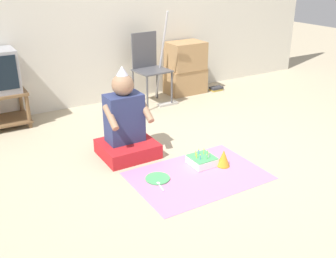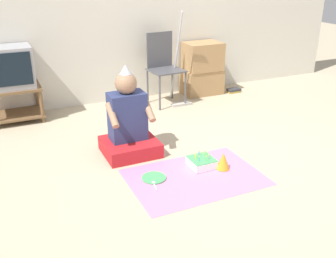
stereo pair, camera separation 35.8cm
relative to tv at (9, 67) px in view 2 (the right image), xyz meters
The scene contains 14 objects.
ground_plane 2.72m from the tv, 50.80° to the right, with size 16.00×16.00×0.00m, color tan.
wall_back 1.80m from the tv, ahead, with size 6.40×0.06×2.55m.
tv_stand 0.40m from the tv, 90.00° to the right, with size 0.63×0.45×0.42m.
tv is the anchor object (origin of this frame).
folding_chair 1.88m from the tv, ahead, with size 0.45×0.42×0.93m.
cardboard_box_stack 2.55m from the tv, ahead, with size 0.55×0.37×0.73m.
dust_mop 2.07m from the tv, ahead, with size 0.28×0.37×1.21m.
book_pile 3.06m from the tv, ahead, with size 0.19×0.12×0.05m.
person_seated 1.71m from the tv, 55.64° to the right, with size 0.52×0.48×0.89m.
party_cloth 2.55m from the tv, 58.21° to the right, with size 1.16×0.80×0.01m.
birthday_cake 2.50m from the tv, 53.31° to the right, with size 0.22×0.22×0.13m.
party_hat_blue 2.68m from the tv, 52.21° to the right, with size 0.12×0.12×0.16m.
paper_plate 2.28m from the tv, 63.98° to the right, with size 0.22×0.22×0.01m.
plastic_spoon_near 2.35m from the tv, 65.90° to the right, with size 0.04×0.14×0.01m.
Camera 2 is at (-1.84, -2.71, 1.75)m, focal length 42.00 mm.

